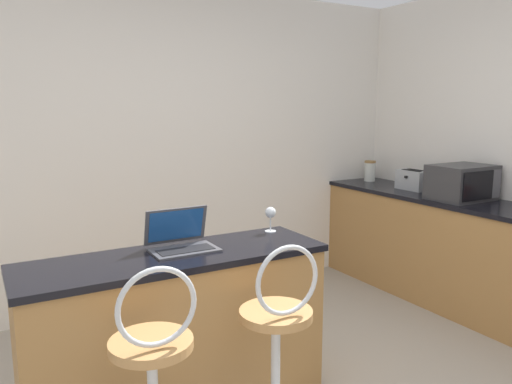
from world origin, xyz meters
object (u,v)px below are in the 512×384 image
Objects in this scene: bar_stool_far at (278,355)px; microwave at (462,182)px; toaster at (414,180)px; wine_glass_tall at (271,214)px; laptop at (181,239)px; storage_jar at (370,171)px.

bar_stool_far is 2.13× the size of microwave.
wine_glass_tall is at bearing -160.79° from toaster.
microwave is (2.48, 0.20, 0.09)m from laptop.
storage_jar is 2.32m from wine_glass_tall.
storage_jar is at bearing 27.77° from laptop.
laptop is 0.61m from wine_glass_tall.
toaster is (0.04, 0.54, -0.05)m from microwave.
microwave is (2.24, 0.79, 0.54)m from bar_stool_far.
microwave is 2.39× the size of storage_jar.
laptop is (-0.24, 0.58, 0.45)m from bar_stool_far.
storage_jar is (2.30, 1.92, 0.50)m from bar_stool_far.
bar_stool_far is 3.06× the size of laptop.
wine_glass_tall is (-1.94, -1.26, 0.01)m from storage_jar.
wine_glass_tall is (0.36, 0.66, 0.51)m from bar_stool_far.
toaster is (2.28, 1.33, 0.49)m from bar_stool_far.
storage_jar is at bearing 39.82° from bar_stool_far.
laptop is at bearing -152.23° from storage_jar.
bar_stool_far is at bearing -160.64° from microwave.
toaster reaches higher than bar_stool_far.
toaster is at bearing 30.19° from bar_stool_far.
laptop is 0.70× the size of microwave.
microwave is 1.14m from storage_jar.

